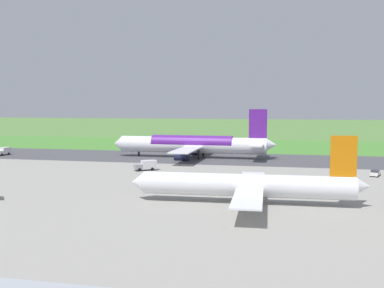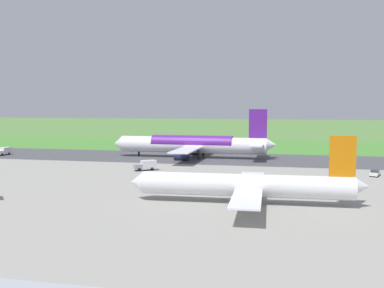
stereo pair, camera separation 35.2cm
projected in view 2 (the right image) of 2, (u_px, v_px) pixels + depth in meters
The scene contains 12 objects.
ground_plane at pixel (192, 158), 142.46m from camera, with size 800.00×800.00×0.00m, color #547F3D.
runway_asphalt at pixel (192, 158), 142.46m from camera, with size 600.00×32.04×0.06m, color #47474C.
apron_concrete at pixel (107, 204), 75.90m from camera, with size 440.00×110.00×0.05m, color gray.
grass_verge_foreground at pixel (211, 147), 179.77m from camera, with size 600.00×80.00×0.04m, color #478534.
airliner_main at pixel (193, 144), 141.95m from camera, with size 54.01×44.08×15.88m.
airliner_parked_mid at pixel (246, 185), 75.93m from camera, with size 41.18×33.65×12.03m.
service_truck_baggage at pixel (4, 151), 149.58m from camera, with size 2.71×5.96×2.65m.
service_car_followme at pixel (375, 173), 105.06m from camera, with size 3.12×4.56×1.62m.
service_truck_fuel at pixel (146, 165), 114.55m from camera, with size 6.06×5.12×2.65m.
service_car_ops at pixel (269, 179), 96.29m from camera, with size 4.57×3.26×1.62m.
no_stopping_sign at pixel (258, 143), 180.15m from camera, with size 0.60×0.10×2.55m.
traffic_cone_orange at pixel (240, 147), 174.96m from camera, with size 0.40×0.40×0.55m, color orange.
Camera 2 is at (-30.27, 138.23, 17.06)m, focal length 41.07 mm.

